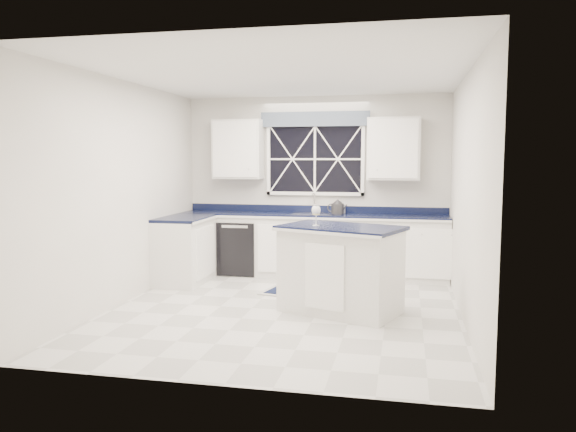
% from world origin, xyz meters
% --- Properties ---
extents(ground, '(4.50, 4.50, 0.00)m').
position_xyz_m(ground, '(0.00, 0.00, 0.00)').
color(ground, silver).
rests_on(ground, ground).
extents(back_wall, '(4.00, 0.10, 2.70)m').
position_xyz_m(back_wall, '(0.00, 2.25, 1.35)').
color(back_wall, silver).
rests_on(back_wall, ground).
extents(base_cabinets, '(3.99, 1.60, 0.90)m').
position_xyz_m(base_cabinets, '(-0.33, 1.78, 0.45)').
color(base_cabinets, white).
rests_on(base_cabinets, ground).
extents(countertop, '(3.98, 0.64, 0.04)m').
position_xyz_m(countertop, '(0.00, 1.95, 0.92)').
color(countertop, black).
rests_on(countertop, base_cabinets).
extents(dishwasher, '(0.60, 0.58, 0.82)m').
position_xyz_m(dishwasher, '(-1.10, 1.95, 0.41)').
color(dishwasher, black).
rests_on(dishwasher, ground).
extents(window, '(1.65, 0.09, 1.26)m').
position_xyz_m(window, '(0.00, 2.20, 1.83)').
color(window, black).
rests_on(window, ground).
extents(upper_cabinets, '(3.10, 0.34, 0.90)m').
position_xyz_m(upper_cabinets, '(0.00, 2.08, 1.90)').
color(upper_cabinets, white).
rests_on(upper_cabinets, ground).
extents(faucet, '(0.05, 0.20, 0.30)m').
position_xyz_m(faucet, '(0.00, 2.14, 1.10)').
color(faucet, '#BDBDC0').
rests_on(faucet, countertop).
extents(island, '(1.54, 1.23, 1.00)m').
position_xyz_m(island, '(0.65, 0.06, 0.50)').
color(island, white).
rests_on(island, ground).
extents(rug, '(1.26, 0.91, 0.02)m').
position_xyz_m(rug, '(0.13, 0.86, 0.01)').
color(rug, '#A5A4A0').
rests_on(rug, ground).
extents(kettle, '(0.31, 0.22, 0.22)m').
position_xyz_m(kettle, '(0.37, 2.00, 1.04)').
color(kettle, '#313134').
rests_on(kettle, countertop).
extents(wine_glass, '(0.10, 0.10, 0.24)m').
position_xyz_m(wine_glass, '(0.37, 0.02, 1.16)').
color(wine_glass, silver).
rests_on(wine_glass, island).
extents(soap_bottle, '(0.10, 0.10, 0.19)m').
position_xyz_m(soap_bottle, '(0.43, 2.11, 1.03)').
color(soap_bottle, silver).
rests_on(soap_bottle, countertop).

